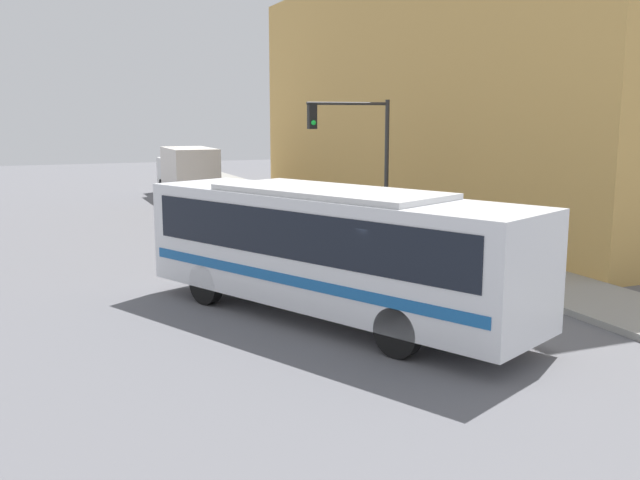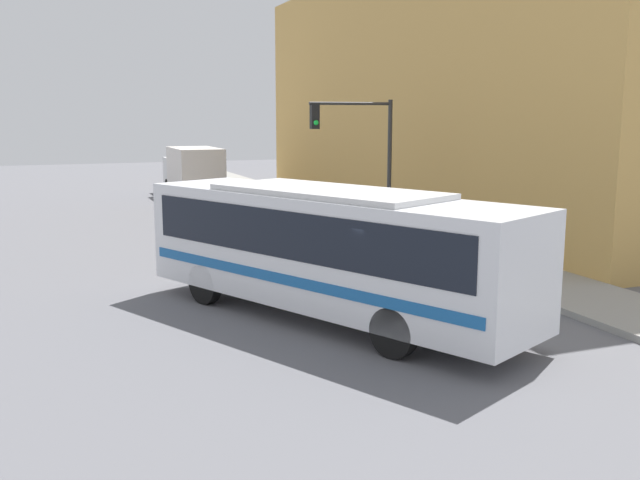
# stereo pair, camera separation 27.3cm
# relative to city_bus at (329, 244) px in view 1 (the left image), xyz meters

# --- Properties ---
(ground_plane) EXTENTS (120.00, 120.00, 0.00)m
(ground_plane) POSITION_rel_city_bus_xyz_m (0.87, -1.25, -1.78)
(ground_plane) COLOR slate
(sidewalk) EXTENTS (2.88, 70.00, 0.16)m
(sidewalk) POSITION_rel_city_bus_xyz_m (6.81, 18.75, -1.70)
(sidewalk) COLOR gray
(sidewalk) RESTS_ON ground_plane
(building_facade) EXTENTS (6.00, 29.41, 11.38)m
(building_facade) POSITION_rel_city_bus_xyz_m (11.25, 14.46, 3.91)
(building_facade) COLOR tan
(building_facade) RESTS_ON ground_plane
(city_bus) EXTENTS (6.64, 10.32, 3.07)m
(city_bus) POSITION_rel_city_bus_xyz_m (0.00, 0.00, 0.00)
(city_bus) COLOR silver
(city_bus) RESTS_ON ground_plane
(delivery_truck) EXTENTS (2.45, 6.71, 2.89)m
(delivery_truck) POSITION_rel_city_bus_xyz_m (2.22, 26.37, -0.20)
(delivery_truck) COLOR silver
(delivery_truck) RESTS_ON ground_plane
(fire_hydrant) EXTENTS (0.25, 0.34, 0.79)m
(fire_hydrant) POSITION_rel_city_bus_xyz_m (5.97, 2.26, -1.23)
(fire_hydrant) COLOR #999999
(fire_hydrant) RESTS_ON sidewalk
(traffic_light_pole) EXTENTS (3.28, 0.35, 5.12)m
(traffic_light_pole) POSITION_rel_city_bus_xyz_m (4.98, 8.91, 1.91)
(traffic_light_pole) COLOR #2D2D2D
(traffic_light_pole) RESTS_ON sidewalk
(parking_meter) EXTENTS (0.14, 0.14, 1.22)m
(parking_meter) POSITION_rel_city_bus_xyz_m (5.97, 5.79, -0.79)
(parking_meter) COLOR #2D2D2D
(parking_meter) RESTS_ON sidewalk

